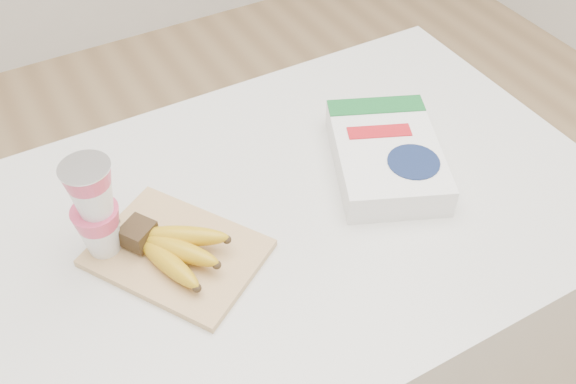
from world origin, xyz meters
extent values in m
cube|color=silver|center=(0.00, 0.00, 0.41)|extent=(1.09, 0.73, 0.82)
cube|color=tan|center=(-0.21, -0.01, 0.82)|extent=(0.30, 0.32, 0.01)
cube|color=#382816|center=(-0.26, 0.03, 0.86)|extent=(0.06, 0.06, 0.03)
ellipsoid|color=gold|center=(-0.24, -0.04, 0.85)|extent=(0.07, 0.15, 0.04)
sphere|color=#382816|center=(-0.22, -0.10, 0.85)|extent=(0.01, 0.01, 0.01)
ellipsoid|color=gold|center=(-0.22, -0.03, 0.85)|extent=(0.11, 0.14, 0.04)
sphere|color=#382816|center=(-0.18, -0.08, 0.85)|extent=(0.01, 0.01, 0.01)
ellipsoid|color=gold|center=(-0.20, -0.01, 0.86)|extent=(0.14, 0.11, 0.04)
sphere|color=#382816|center=(-0.14, -0.05, 0.86)|extent=(0.01, 0.01, 0.01)
cylinder|color=silver|center=(-0.31, 0.05, 1.00)|extent=(0.07, 0.07, 0.00)
cube|color=white|center=(0.19, 0.00, 0.85)|extent=(0.27, 0.31, 0.06)
cube|color=#17682C|center=(0.23, 0.10, 0.88)|extent=(0.18, 0.12, 0.00)
cylinder|color=#132148|center=(0.20, -0.06, 0.88)|extent=(0.12, 0.12, 0.00)
cube|color=red|center=(0.20, 0.03, 0.88)|extent=(0.12, 0.08, 0.00)
camera|label=1|loc=(-0.38, -0.66, 1.61)|focal=40.00mm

